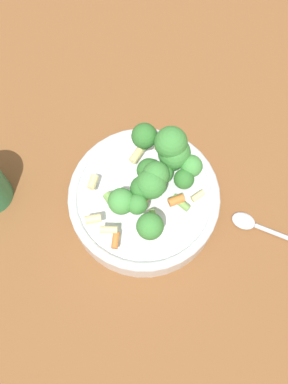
{
  "coord_description": "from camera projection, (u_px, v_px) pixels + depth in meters",
  "views": [
    {
      "loc": [
        -0.22,
        -0.07,
        0.66
      ],
      "look_at": [
        0.0,
        0.0,
        0.06
      ],
      "focal_mm": 42.0,
      "sensor_mm": 36.0,
      "label": 1
    }
  ],
  "objects": [
    {
      "name": "pasta_salad",
      "position": [
        158.0,
        172.0,
        0.62
      ],
      "size": [
        0.18,
        0.16,
        0.08
      ],
      "color": "#8CB766",
      "rests_on": "bowl"
    },
    {
      "name": "ground_plane",
      "position": [
        144.0,
        206.0,
        0.7
      ],
      "size": [
        3.0,
        3.0,
        0.0
      ],
      "primitive_type": "plane",
      "color": "brown"
    },
    {
      "name": "bowl",
      "position": [
        144.0,
        200.0,
        0.67
      ],
      "size": [
        0.22,
        0.22,
        0.05
      ],
      "color": "silver",
      "rests_on": "ground_plane"
    },
    {
      "name": "spoon",
      "position": [
        267.0,
        230.0,
        0.68
      ],
      "size": [
        0.03,
        0.18,
        0.01
      ],
      "rotation": [
        0.0,
        0.0,
        7.75
      ],
      "color": "silver",
      "rests_on": "ground_plane"
    }
  ]
}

